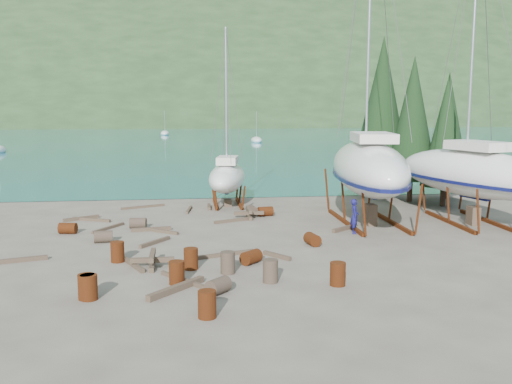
{
  "coord_description": "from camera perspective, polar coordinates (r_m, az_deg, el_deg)",
  "views": [
    {
      "loc": [
        -2.88,
        -25.72,
        6.57
      ],
      "look_at": [
        0.6,
        3.0,
        2.23
      ],
      "focal_mm": 40.0,
      "sensor_mm": 36.0,
      "label": 1
    }
  ],
  "objects": [
    {
      "name": "drum_4",
      "position": [
        34.55,
        0.95,
        -1.95
      ],
      "size": [
        0.96,
        0.71,
        0.58
      ],
      "primitive_type": "cylinder",
      "rotation": [
        1.57,
        0.0,
        1.73
      ],
      "color": "#632E11",
      "rests_on": "ground"
    },
    {
      "name": "timber_pile_aft",
      "position": [
        33.95,
        -0.71,
        -2.12
      ],
      "size": [
        1.8,
        1.8,
        0.6
      ],
      "color": "#4F3B2D",
      "rests_on": "ground"
    },
    {
      "name": "timber_4",
      "position": [
        28.09,
        -10.08,
        -4.96
      ],
      "size": [
        1.42,
        1.87,
        0.17
      ],
      "primitive_type": "cube",
      "rotation": [
        0.0,
        0.0,
        2.52
      ],
      "color": "#4F3B2D",
      "rests_on": "ground"
    },
    {
      "name": "drum_10",
      "position": [
        21.66,
        -7.93,
        -8.0
      ],
      "size": [
        0.58,
        0.58,
        0.88
      ],
      "primitive_type": "cylinder",
      "color": "#632E11",
      "rests_on": "ground"
    },
    {
      "name": "drum_0",
      "position": [
        20.69,
        -16.59,
        -9.07
      ],
      "size": [
        0.58,
        0.58,
        0.88
      ],
      "primitive_type": "cylinder",
      "color": "#632E11",
      "rests_on": "ground"
    },
    {
      "name": "timber_15",
      "position": [
        31.91,
        -14.56,
        -3.5
      ],
      "size": [
        1.48,
        2.33,
        0.15
      ],
      "primitive_type": "cube",
      "rotation": [
        0.0,
        0.0,
        2.6
      ],
      "color": "#4F3B2D",
      "rests_on": "ground"
    },
    {
      "name": "moored_boat_far",
      "position": [
        135.96,
        -9.1,
        5.81
      ],
      "size": [
        2.0,
        5.0,
        6.05
      ],
      "color": "silver",
      "rests_on": "ground"
    },
    {
      "name": "drum_6",
      "position": [
        27.46,
        5.66,
        -4.74
      ],
      "size": [
        0.74,
        0.98,
        0.58
      ],
      "primitive_type": "cylinder",
      "rotation": [
        1.57,
        0.0,
        0.2
      ],
      "color": "#632E11",
      "rests_on": "ground"
    },
    {
      "name": "moored_boat_mid",
      "position": [
        106.68,
        0.05,
        5.2
      ],
      "size": [
        2.0,
        5.0,
        6.05
      ],
      "color": "silver",
      "rests_on": "ground"
    },
    {
      "name": "cypress_far_right",
      "position": [
        42.88,
        18.59,
        6.26
      ],
      "size": [
        3.24,
        3.24,
        9.0
      ],
      "color": "black",
      "rests_on": "ground"
    },
    {
      "name": "drum_8",
      "position": [
        25.13,
        -13.68,
        -5.84
      ],
      "size": [
        0.58,
        0.58,
        0.88
      ],
      "primitive_type": "cylinder",
      "color": "#632E11",
      "rests_on": "ground"
    },
    {
      "name": "timber_pile_fore",
      "position": [
        24.09,
        -10.32,
        -6.7
      ],
      "size": [
        1.8,
        1.8,
        0.6
      ],
      "color": "#4F3B2D",
      "rests_on": "ground"
    },
    {
      "name": "timber_2",
      "position": [
        34.97,
        -17.07,
        -2.53
      ],
      "size": [
        1.93,
        1.26,
        0.19
      ],
      "primitive_type": "cube",
      "rotation": [
        0.0,
        0.0,
        2.11
      ],
      "color": "#4F3B2D",
      "rests_on": "ground"
    },
    {
      "name": "timber_3",
      "position": [
        21.95,
        -7.18,
        -8.76
      ],
      "size": [
        1.87,
        2.38,
        0.15
      ],
      "primitive_type": "cube",
      "rotation": [
        0.0,
        0.0,
        0.65
      ],
      "color": "#4F3B2D",
      "rests_on": "ground"
    },
    {
      "name": "small_sailboat_shore",
      "position": [
        38.13,
        -2.9,
        1.52
      ],
      "size": [
        3.57,
        7.61,
        11.7
      ],
      "rotation": [
        0.0,
        0.0,
        -0.18
      ],
      "color": "silver",
      "rests_on": "ground"
    },
    {
      "name": "large_sailboat_far",
      "position": [
        34.35,
        20.69,
        1.85
      ],
      "size": [
        6.41,
        11.72,
        17.81
      ],
      "rotation": [
        0.0,
        0.0,
        0.3
      ],
      "color": "silver",
      "rests_on": "ground"
    },
    {
      "name": "bay_water",
      "position": [
        340.8,
        -6.46,
        7.36
      ],
      "size": [
        700.0,
        700.0,
        0.0
      ],
      "primitive_type": "plane",
      "color": "#1A6885",
      "rests_on": "ground"
    },
    {
      "name": "drum_12",
      "position": [
        24.17,
        -0.49,
        -6.53
      ],
      "size": [
        1.03,
        1.03,
        0.58
      ],
      "primitive_type": "cylinder",
      "rotation": [
        1.57,
        0.0,
        2.36
      ],
      "color": "#632E11",
      "rests_on": "ground"
    },
    {
      "name": "timber_16",
      "position": [
        20.93,
        -7.98,
        -9.52
      ],
      "size": [
        2.05,
        2.24,
        0.23
      ],
      "primitive_type": "cube",
      "rotation": [
        0.0,
        0.0,
        2.41
      ],
      "color": "#4F3B2D",
      "rests_on": "ground"
    },
    {
      "name": "timber_9",
      "position": [
        36.56,
        -6.72,
        -1.77
      ],
      "size": [
        0.43,
        2.24,
        0.15
      ],
      "primitive_type": "cube",
      "rotation": [
        0.0,
        0.0,
        3.01
      ],
      "color": "#4F3B2D",
      "rests_on": "ground"
    },
    {
      "name": "timber_8",
      "position": [
        30.99,
        -10.45,
        -3.68
      ],
      "size": [
        2.11,
        0.51,
        0.19
      ],
      "primitive_type": "cube",
      "rotation": [
        0.0,
        0.0,
        1.73
      ],
      "color": "#4F3B2D",
      "rests_on": "ground"
    },
    {
      "name": "drum_3",
      "position": [
        18.25,
        -4.91,
        -11.12
      ],
      "size": [
        0.58,
        0.58,
        0.88
      ],
      "primitive_type": "cylinder",
      "color": "#632E11",
      "rests_on": "ground"
    },
    {
      "name": "ground",
      "position": [
        26.7,
        -0.5,
        -5.72
      ],
      "size": [
        600.0,
        600.0,
        0.0
      ],
      "primitive_type": "plane",
      "color": "#584F46",
      "rests_on": "ground"
    },
    {
      "name": "drum_14",
      "position": [
        23.5,
        -6.52,
        -6.65
      ],
      "size": [
        0.58,
        0.58,
        0.88
      ],
      "primitive_type": "cylinder",
      "color": "#632E11",
      "rests_on": "ground"
    },
    {
      "name": "large_sailboat_near",
      "position": [
        32.68,
        11.21,
        2.48
      ],
      "size": [
        5.54,
        13.11,
        20.0
      ],
      "rotation": [
        0.0,
        0.0,
        -0.15
      ],
      "color": "silver",
      "rests_on": "ground"
    },
    {
      "name": "timber_6",
      "position": [
        37.4,
        -4.73,
        -1.47
      ],
      "size": [
        0.24,
        1.64,
        0.19
      ],
      "primitive_type": "cube",
      "rotation": [
        0.0,
        0.0,
        3.11
      ],
      "color": "#4F3B2D",
      "rests_on": "ground"
    },
    {
      "name": "far_hill",
      "position": [
        345.8,
        -6.47,
        7.38
      ],
      "size": [
        800.0,
        360.0,
        110.0
      ],
      "primitive_type": "ellipsoid",
      "color": "#22351A",
      "rests_on": "ground"
    },
    {
      "name": "drum_17",
      "position": [
        22.81,
        -2.84,
        -7.07
      ],
      "size": [
        0.58,
        0.58,
        0.88
      ],
      "primitive_type": "cylinder",
      "color": "#2D2823",
      "rests_on": "ground"
    },
    {
      "name": "drum_5",
      "position": [
        21.68,
        1.45,
        -7.9
      ],
      "size": [
        0.58,
        0.58,
        0.88
      ],
      "primitive_type": "cylinder",
      "color": "#2D2823",
      "rests_on": "ground"
    },
    {
      "name": "worker",
      "position": [
        30.18,
        9.83,
        -2.41
      ],
      "size": [
        0.59,
        0.75,
        1.82
      ],
      "primitive_type": "imported",
      "rotation": [
        0.0,
        0.0,
        1.32
      ],
      "color": "#151356",
      "rests_on": "ground"
    },
    {
      "name": "timber_0",
      "position": [
        38.11,
        -11.22,
        -1.46
      ],
      "size": [
        2.76,
        1.34,
        0.14
      ],
      "primitive_type": "cube",
      "rotation": [
        0.0,
        0.0,
        1.99
      ],
      "color": "#4F3B2D",
      "rests_on": "ground"
    },
    {
      "name": "cypress_mid_right",
      "position": [
        39.54,
        18.47,
        5.7
      ],
      "size": [
        3.06,
        3.06,
        8.5
      ],
      "color": "black",
      "rests_on": "ground"
    },
    {
      "name": "timber_17",
      "position": [
        34.45,
        -16.13,
        -2.67
      ],
      "size": [
        2.31,
        1.21,
        0.16
      ],
      "primitive_type": "cube",
      "rotation": [
        0.0,
        0.0,
        1.13
      ],
      "color": "#4F3B2D",
      "rests_on": "ground"
    },
    {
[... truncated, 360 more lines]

